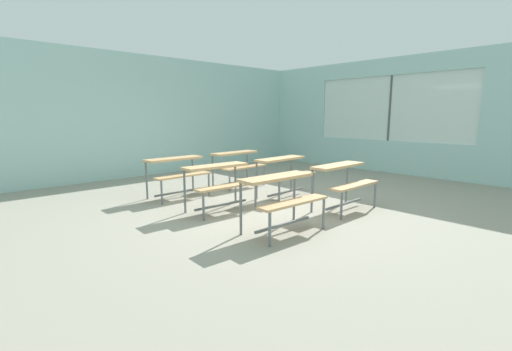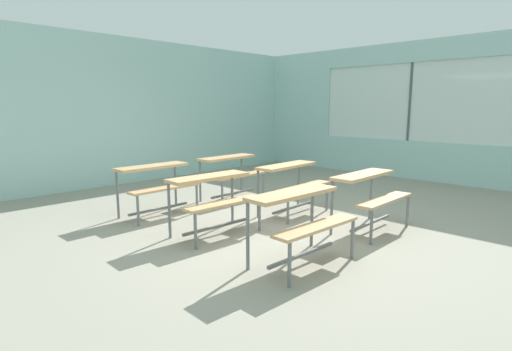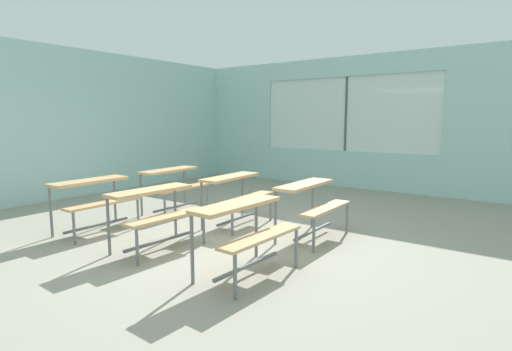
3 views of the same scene
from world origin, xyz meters
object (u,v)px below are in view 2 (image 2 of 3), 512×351
desk_bench_r0c1 (370,188)px  desk_bench_r2c1 (231,167)px  desk_bench_r2c0 (157,178)px  desk_bench_r0c0 (301,210)px  desk_bench_r1c0 (214,191)px  desk_bench_r1c1 (293,177)px

desk_bench_r0c1 → desk_bench_r2c1: bearing=90.3°
desk_bench_r2c0 → desk_bench_r2c1: 1.49m
desk_bench_r0c0 → desk_bench_r2c1: (1.49, 2.68, 0.00)m
desk_bench_r0c1 → desk_bench_r2c1: 2.63m
desk_bench_r1c0 → desk_bench_r2c1: size_ratio=1.01×
desk_bench_r0c0 → desk_bench_r1c1: same height
desk_bench_r1c0 → desk_bench_r1c1: same height
desk_bench_r0c0 → desk_bench_r1c1: size_ratio=1.00×
desk_bench_r0c0 → desk_bench_r1c0: same height
desk_bench_r0c0 → desk_bench_r1c1: (1.48, 1.30, 0.00)m
desk_bench_r0c1 → desk_bench_r1c0: size_ratio=0.98×
desk_bench_r1c0 → desk_bench_r2c1: bearing=44.1°
desk_bench_r0c0 → desk_bench_r2c0: 2.68m
desk_bench_r1c1 → desk_bench_r0c1: bearing=-90.3°
desk_bench_r1c0 → desk_bench_r1c1: size_ratio=1.00×
desk_bench_r0c1 → desk_bench_r1c0: bearing=138.4°
desk_bench_r0c0 → desk_bench_r2c0: size_ratio=1.01×
desk_bench_r2c0 → desk_bench_r2c1: size_ratio=0.99×
desk_bench_r1c1 → desk_bench_r2c1: 1.38m
desk_bench_r0c1 → desk_bench_r2c0: bearing=119.8°
desk_bench_r0c0 → desk_bench_r0c1: 1.53m
desk_bench_r0c1 → desk_bench_r1c0: (-1.51, 1.32, 0.00)m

